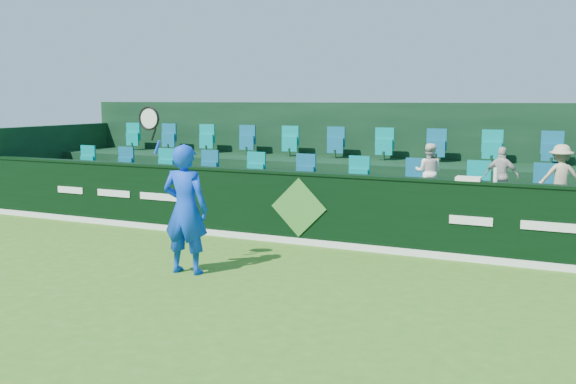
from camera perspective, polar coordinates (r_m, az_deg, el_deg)
The scene contains 13 objects.
ground at distance 8.69m, azimuth -9.59°, elevation -9.86°, with size 60.00×60.00×0.00m, color #366B19.
sponsor_hoarding at distance 11.94m, azimuth 1.18°, elevation -1.42°, with size 16.00×0.25×1.35m.
stand_tier_front at distance 12.99m, azimuth 3.10°, elevation -1.87°, with size 16.00×2.00×0.80m, color black.
stand_tier_back at distance 14.72m, azimuth 5.83°, elevation 0.28°, with size 16.00×1.80×1.30m, color black.
stand_rear at distance 15.07m, azimuth 6.41°, elevation 2.63°, with size 16.00×4.10×2.60m.
seat_row_front at distance 13.26m, azimuth 3.76°, elevation 1.39°, with size 13.50×0.50×0.60m, color #028885.
seat_row_back at distance 14.90m, azimuth 6.26°, elevation 4.05°, with size 13.50×0.50×0.60m, color #028885.
tennis_player at distance 9.99m, azimuth -9.13°, elevation -1.46°, with size 1.19×0.55×2.64m.
spectator_left at distance 12.27m, azimuth 12.39°, elevation 1.76°, with size 0.52×0.41×1.07m, color white.
spectator_middle at distance 12.06m, azimuth 18.46°, elevation 1.36°, with size 0.61×0.25×1.04m, color beige.
spectator_right at distance 12.00m, azimuth 23.04°, elevation 1.25°, with size 0.72×0.41×1.11m, color #C2B188.
towel at distance 11.01m, azimuth 15.76°, elevation 1.15°, with size 0.40×0.26×0.06m, color white.
drinks_bottle at distance 10.94m, azimuth 17.98°, elevation 1.47°, with size 0.07×0.07×0.23m, color silver.
Camera 1 is at (4.69, -6.80, 2.69)m, focal length 40.00 mm.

